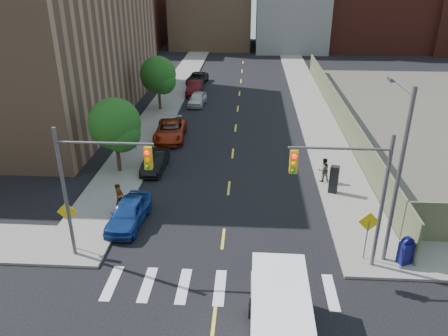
# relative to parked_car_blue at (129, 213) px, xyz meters

# --- Properties ---
(sidewalk_nw) EXTENTS (3.50, 73.00, 0.15)m
(sidewalk_nw) POSITION_rel_parked_car_blue_xyz_m (-2.25, 32.31, -0.67)
(sidewalk_nw) COLOR gray
(sidewalk_nw) RESTS_ON ground
(sidewalk_ne) EXTENTS (3.50, 73.00, 0.15)m
(sidewalk_ne) POSITION_rel_parked_car_blue_xyz_m (13.25, 32.31, -0.67)
(sidewalk_ne) COLOR gray
(sidewalk_ne) RESTS_ON ground
(fence_north) EXTENTS (0.12, 44.00, 2.50)m
(fence_north) POSITION_rel_parked_car_blue_xyz_m (15.10, 18.81, 0.50)
(fence_north) COLOR #646D4C
(fence_north) RESTS_ON ground
(building_nw) EXTENTS (22.00, 30.00, 16.00)m
(building_nw) POSITION_rel_parked_car_blue_xyz_m (-16.50, 20.81, 7.25)
(building_nw) COLOR #8C6B4C
(building_nw) RESTS_ON ground
(bg_bldg_west) EXTENTS (14.00, 18.00, 12.00)m
(bg_bldg_west) POSITION_rel_parked_car_blue_xyz_m (-16.50, 60.81, 5.25)
(bg_bldg_west) COLOR #592319
(bg_bldg_west) RESTS_ON ground
(bg_bldg_midwest) EXTENTS (14.00, 16.00, 15.00)m
(bg_bldg_midwest) POSITION_rel_parked_car_blue_xyz_m (-0.50, 62.81, 6.75)
(bg_bldg_midwest) COLOR #8C6B4C
(bg_bldg_midwest) RESTS_ON ground
(bg_bldg_center) EXTENTS (12.00, 16.00, 10.00)m
(bg_bldg_center) POSITION_rel_parked_car_blue_xyz_m (13.50, 60.81, 4.25)
(bg_bldg_center) COLOR gray
(bg_bldg_center) RESTS_ON ground
(bg_bldg_east) EXTENTS (18.00, 18.00, 16.00)m
(bg_bldg_east) POSITION_rel_parked_car_blue_xyz_m (27.50, 62.81, 7.25)
(bg_bldg_east) COLOR #592319
(bg_bldg_east) RESTS_ON ground
(signal_nw) EXTENTS (4.59, 0.30, 7.00)m
(signal_nw) POSITION_rel_parked_car_blue_xyz_m (-0.48, -3.19, 3.78)
(signal_nw) COLOR #59595E
(signal_nw) RESTS_ON ground
(signal_ne) EXTENTS (4.59, 0.30, 7.00)m
(signal_ne) POSITION_rel_parked_car_blue_xyz_m (11.48, -3.19, 3.78)
(signal_ne) COLOR #59595E
(signal_ne) RESTS_ON ground
(streetlight_ne) EXTENTS (0.25, 3.70, 9.00)m
(streetlight_ne) POSITION_rel_parked_car_blue_xyz_m (13.70, -2.29, 4.47)
(streetlight_ne) COLOR #59595E
(streetlight_ne) RESTS_ON ground
(warn_sign_nw) EXTENTS (1.06, 0.06, 2.83)m
(warn_sign_nw) POSITION_rel_parked_car_blue_xyz_m (-2.30, -2.69, 1.25)
(warn_sign_nw) COLOR #59595E
(warn_sign_nw) RESTS_ON ground
(warn_sign_ne) EXTENTS (1.06, 0.06, 2.83)m
(warn_sign_ne) POSITION_rel_parked_car_blue_xyz_m (12.70, -2.69, 1.25)
(warn_sign_ne) COLOR #59595E
(warn_sign_ne) RESTS_ON ground
(warn_sign_midwest) EXTENTS (1.06, 0.06, 2.83)m
(warn_sign_midwest) POSITION_rel_parked_car_blue_xyz_m (-2.30, 10.81, 1.25)
(warn_sign_midwest) COLOR #59595E
(warn_sign_midwest) RESTS_ON ground
(tree_west_near) EXTENTS (3.66, 3.64, 5.52)m
(tree_west_near) POSITION_rel_parked_car_blue_xyz_m (-2.50, 6.86, 2.73)
(tree_west_near) COLOR #332114
(tree_west_near) RESTS_ON ground
(tree_west_far) EXTENTS (3.66, 3.64, 5.52)m
(tree_west_far) POSITION_rel_parked_car_blue_xyz_m (-2.50, 21.86, 2.73)
(tree_west_far) COLOR #332114
(tree_west_far) RESTS_ON ground
(parked_car_blue) EXTENTS (2.11, 4.52, 1.50)m
(parked_car_blue) POSITION_rel_parked_car_blue_xyz_m (0.00, 0.00, 0.00)
(parked_car_blue) COLOR navy
(parked_car_blue) RESTS_ON ground
(parked_car_black) EXTENTS (1.51, 4.06, 1.33)m
(parked_car_black) POSITION_rel_parked_car_blue_xyz_m (0.00, 7.38, -0.08)
(parked_car_black) COLOR black
(parked_car_black) RESTS_ON ground
(parked_car_red) EXTENTS (2.78, 5.51, 1.49)m
(parked_car_red) POSITION_rel_parked_car_blue_xyz_m (0.00, 13.70, -0.00)
(parked_car_red) COLOR maroon
(parked_car_red) RESTS_ON ground
(parked_car_silver) EXTENTS (2.19, 4.68, 1.32)m
(parked_car_silver) POSITION_rel_parked_car_blue_xyz_m (0.00, 14.17, -0.09)
(parked_car_silver) COLOR #B2B4BA
(parked_car_silver) RESTS_ON ground
(parked_car_white) EXTENTS (1.94, 4.14, 1.37)m
(parked_car_white) POSITION_rel_parked_car_blue_xyz_m (1.13, 23.89, -0.06)
(parked_car_white) COLOR silver
(parked_car_white) RESTS_ON ground
(parked_car_maroon) EXTENTS (1.61, 4.62, 1.52)m
(parked_car_maroon) POSITION_rel_parked_car_blue_xyz_m (0.31, 28.34, 0.01)
(parked_car_maroon) COLOR #440D11
(parked_car_maroon) RESTS_ON ground
(parked_car_grey) EXTENTS (2.62, 5.02, 1.35)m
(parked_car_grey) POSITION_rel_parked_car_blue_xyz_m (0.00, 33.27, -0.07)
(parked_car_grey) COLOR black
(parked_car_grey) RESTS_ON ground
(cargo_van) EXTENTS (2.41, 5.67, 2.59)m
(cargo_van) POSITION_rel_parked_car_blue_xyz_m (8.12, -8.54, 0.61)
(cargo_van) COLOR white
(cargo_van) RESTS_ON ground
(mailbox) EXTENTS (0.75, 0.67, 1.50)m
(mailbox) POSITION_rel_parked_car_blue_xyz_m (14.62, -2.93, 0.13)
(mailbox) COLOR #0F1259
(mailbox) RESTS_ON sidewalk_ne
(payphone) EXTENTS (0.66, 0.60, 1.85)m
(payphone) POSITION_rel_parked_car_blue_xyz_m (12.30, 4.40, 0.33)
(payphone) COLOR black
(payphone) RESTS_ON sidewalk_ne
(pedestrian_west) EXTENTS (0.54, 0.73, 1.85)m
(pedestrian_west) POSITION_rel_parked_car_blue_xyz_m (-0.80, 1.07, 0.32)
(pedestrian_west) COLOR gray
(pedestrian_west) RESTS_ON sidewalk_nw
(pedestrian_east) EXTENTS (0.99, 0.89, 1.68)m
(pedestrian_east) POSITION_rel_parked_car_blue_xyz_m (11.88, 6.02, 0.24)
(pedestrian_east) COLOR gray
(pedestrian_east) RESTS_ON sidewalk_ne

